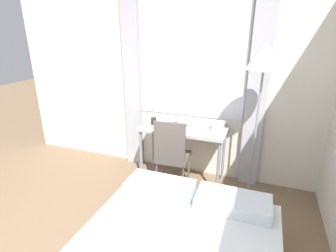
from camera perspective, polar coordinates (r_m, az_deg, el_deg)
wall_back_with_window at (r=3.58m, az=1.57°, el=10.54°), size 4.89×0.13×2.70m
desk at (r=3.40m, az=3.27°, el=-1.53°), size 1.11×0.49×0.78m
desk_chair at (r=3.26m, az=0.83°, el=-5.79°), size 0.43×0.43×0.96m
standing_lamp at (r=2.91m, az=19.98°, el=11.01°), size 0.38×0.38×1.82m
telephone at (r=3.34m, az=10.91°, el=0.10°), size 0.16×0.15×0.11m
book at (r=3.40m, az=1.97°, el=0.12°), size 0.24×0.21×0.02m
mug at (r=3.46m, az=-3.14°, el=1.11°), size 0.07×0.07×0.09m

